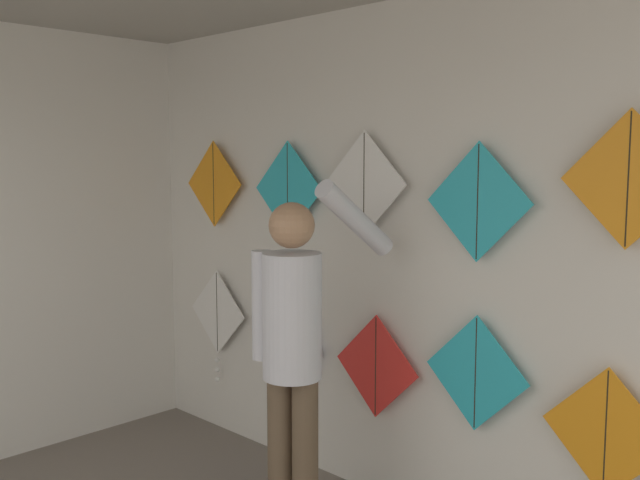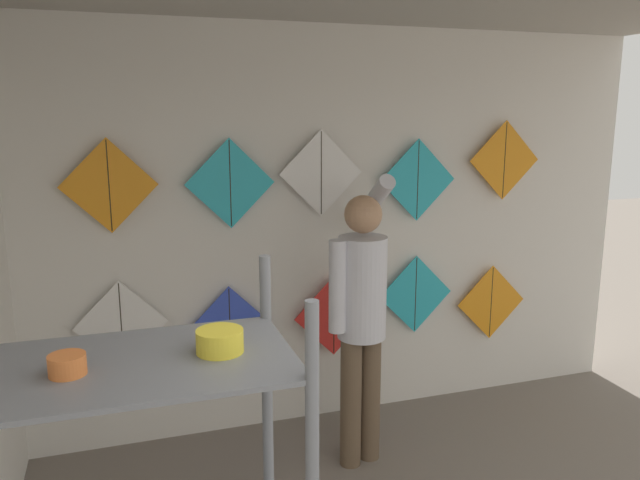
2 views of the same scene
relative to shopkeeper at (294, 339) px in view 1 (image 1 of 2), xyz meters
The scene contains 12 objects.
back_panel 0.78m from the shopkeeper, 89.96° to the left, with size 4.90×0.06×2.80m, color silver.
shopkeeper is the anchor object (origin of this frame).
kite_0 1.56m from the shopkeeper, 156.96° to the left, with size 0.59×0.04×0.80m.
kite_1 0.98m from the shopkeeper, 139.86° to the left, with size 0.59×0.01×0.59m.
kite_2 0.66m from the shopkeeper, 86.59° to the left, with size 0.59×0.01×0.59m.
kite_3 0.93m from the shopkeeper, 41.47° to the left, with size 0.59×0.01×0.59m.
kite_4 1.50m from the shopkeeper, 24.20° to the left, with size 0.59×0.01×0.59m.
kite_5 1.72m from the shopkeeper, 157.16° to the left, with size 0.59×0.01×0.59m.
kite_6 1.16m from the shopkeeper, 138.60° to the left, with size 0.59×0.01×0.59m.
kite_7 0.98m from the shopkeeper, 95.71° to the left, with size 0.59×0.01×0.59m.
kite_8 1.14m from the shopkeeper, 41.99° to the left, with size 0.59×0.01×0.59m.
kite_9 1.72m from the shopkeeper, 23.51° to the left, with size 0.59×0.01×0.59m.
Camera 1 is at (2.55, 0.43, 1.95)m, focal length 40.00 mm.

